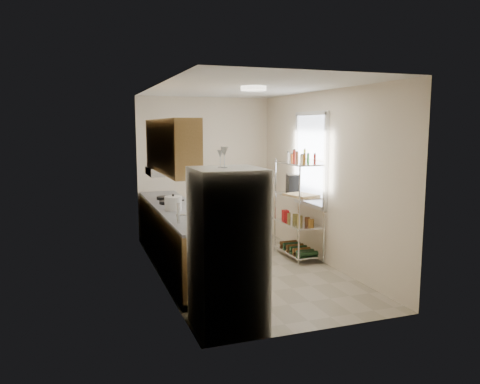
% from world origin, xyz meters
% --- Properties ---
extents(room, '(2.52, 4.42, 2.62)m').
position_xyz_m(room, '(0.00, 0.00, 1.30)').
color(room, '#ABA08A').
rests_on(room, ground).
extents(counter_run, '(0.63, 3.51, 0.90)m').
position_xyz_m(counter_run, '(-0.92, 0.44, 0.45)').
color(counter_run, tan).
rests_on(counter_run, ground).
extents(upper_cabinets, '(0.33, 2.20, 0.72)m').
position_xyz_m(upper_cabinets, '(-1.05, 0.10, 1.81)').
color(upper_cabinets, tan).
rests_on(upper_cabinets, room).
extents(range_hood, '(0.50, 0.60, 0.12)m').
position_xyz_m(range_hood, '(-1.00, 0.90, 1.39)').
color(range_hood, '#B7BABC').
rests_on(range_hood, room).
extents(window, '(0.06, 1.00, 1.46)m').
position_xyz_m(window, '(1.23, 0.35, 1.55)').
color(window, white).
rests_on(window, room).
extents(bakers_rack, '(0.45, 0.90, 1.73)m').
position_xyz_m(bakers_rack, '(1.00, 0.30, 1.11)').
color(bakers_rack, silver).
rests_on(bakers_rack, ground).
extents(ceiling_dome, '(0.34, 0.34, 0.05)m').
position_xyz_m(ceiling_dome, '(0.00, -0.30, 2.57)').
color(ceiling_dome, white).
rests_on(ceiling_dome, room).
extents(refrigerator, '(0.69, 0.69, 1.67)m').
position_xyz_m(refrigerator, '(-0.87, -1.84, 0.83)').
color(refrigerator, white).
rests_on(refrigerator, ground).
extents(wine_glass_a, '(0.06, 0.06, 0.17)m').
position_xyz_m(wine_glass_a, '(-0.92, -1.77, 1.75)').
color(wine_glass_a, silver).
rests_on(wine_glass_a, refrigerator).
extents(wine_glass_b, '(0.07, 0.07, 0.21)m').
position_xyz_m(wine_glass_b, '(-0.90, -1.84, 1.77)').
color(wine_glass_b, silver).
rests_on(wine_glass_b, refrigerator).
extents(rice_cooker, '(0.24, 0.24, 0.20)m').
position_xyz_m(rice_cooker, '(-1.01, 0.21, 1.00)').
color(rice_cooker, silver).
rests_on(rice_cooker, counter_run).
extents(frying_pan_large, '(0.35, 0.35, 0.05)m').
position_xyz_m(frying_pan_large, '(-0.98, 0.76, 0.92)').
color(frying_pan_large, black).
rests_on(frying_pan_large, counter_run).
extents(frying_pan_small, '(0.29, 0.29, 0.05)m').
position_xyz_m(frying_pan_small, '(-0.96, 1.21, 0.92)').
color(frying_pan_small, black).
rests_on(frying_pan_small, counter_run).
extents(cutting_board, '(0.47, 0.54, 0.03)m').
position_xyz_m(cutting_board, '(0.95, 0.13, 1.03)').
color(cutting_board, tan).
rests_on(cutting_board, bakers_rack).
extents(espresso_machine, '(0.22, 0.28, 0.29)m').
position_xyz_m(espresso_machine, '(1.05, 0.63, 1.16)').
color(espresso_machine, black).
rests_on(espresso_machine, bakers_rack).
extents(storage_bag, '(0.11, 0.14, 0.15)m').
position_xyz_m(storage_bag, '(0.93, 0.63, 0.63)').
color(storage_bag, '#A81415').
rests_on(storage_bag, bakers_rack).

